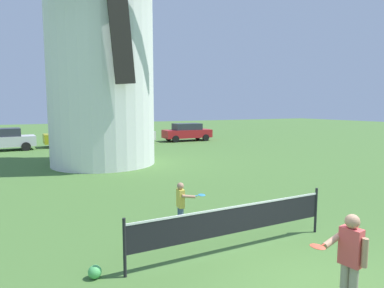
# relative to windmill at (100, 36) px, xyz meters

# --- Properties ---
(ground_plane) EXTENTS (120.00, 120.00, 0.00)m
(ground_plane) POSITION_rel_windmill_xyz_m (0.54, -13.94, -6.69)
(ground_plane) COLOR #477033
(windmill) EXTENTS (10.36, 6.15, 14.40)m
(windmill) POSITION_rel_windmill_xyz_m (0.00, 0.00, 0.00)
(windmill) COLOR white
(windmill) RESTS_ON ground_plane
(tennis_net) EXTENTS (4.80, 0.06, 1.10)m
(tennis_net) POSITION_rel_windmill_xyz_m (0.14, -12.17, -6.01)
(tennis_net) COLOR black
(tennis_net) RESTS_ON ground_plane
(player_near) EXTENTS (0.83, 0.48, 1.46)m
(player_near) POSITION_rel_windmill_xyz_m (0.59, -14.57, -5.87)
(player_near) COLOR #9E937F
(player_near) RESTS_ON ground_plane
(player_far) EXTENTS (0.69, 0.52, 1.17)m
(player_far) POSITION_rel_windmill_xyz_m (-0.28, -10.40, -6.03)
(player_far) COLOR slate
(player_far) RESTS_ON ground_plane
(stray_ball) EXTENTS (0.24, 0.24, 0.24)m
(stray_ball) POSITION_rel_windmill_xyz_m (-2.73, -11.96, -6.57)
(stray_ball) COLOR #4CB259
(stray_ball) RESTS_ON ground_plane
(parked_car_silver) EXTENTS (4.34, 2.13, 1.56)m
(parked_car_silver) POSITION_rel_windmill_xyz_m (-5.21, 8.48, -5.88)
(parked_car_silver) COLOR silver
(parked_car_silver) RESTS_ON ground_plane
(parked_car_mustard) EXTENTS (4.15, 1.98, 1.56)m
(parked_car_mustard) POSITION_rel_windmill_xyz_m (-0.47, 9.07, -5.88)
(parked_car_mustard) COLOR #999919
(parked_car_mustard) RESTS_ON ground_plane
(parked_car_cream) EXTENTS (4.14, 2.24, 1.56)m
(parked_car_cream) POSITION_rel_windmill_xyz_m (3.94, 8.66, -5.88)
(parked_car_cream) COLOR silver
(parked_car_cream) RESTS_ON ground_plane
(parked_car_red) EXTENTS (4.32, 2.01, 1.56)m
(parked_car_red) POSITION_rel_windmill_xyz_m (9.20, 8.66, -5.88)
(parked_car_red) COLOR red
(parked_car_red) RESTS_ON ground_plane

